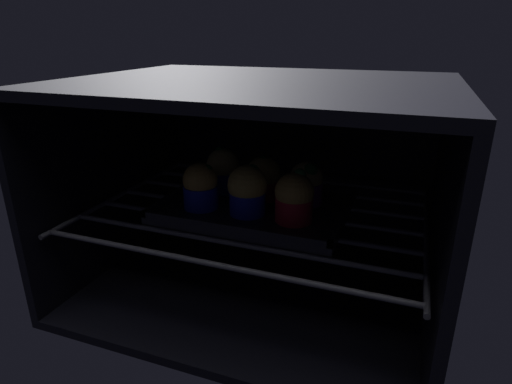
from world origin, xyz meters
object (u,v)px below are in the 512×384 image
at_px(muffin_row1_col0, 223,171).
at_px(muffin_row1_col2, 306,184).
at_px(muffin_row0_col1, 249,190).
at_px(muffin_row0_col0, 201,187).
at_px(muffin_row0_col2, 294,198).
at_px(muffin_row1_col1, 261,178).
at_px(baking_tray, 256,207).

xyz_separation_m(muffin_row1_col0, muffin_row1_col2, (0.15, -0.00, -0.00)).
bearing_deg(muffin_row0_col1, muffin_row0_col0, -178.12).
height_order(muffin_row0_col0, muffin_row0_col2, muffin_row0_col2).
bearing_deg(muffin_row0_col0, muffin_row1_col2, 26.71).
bearing_deg(muffin_row0_col1, muffin_row0_col2, -0.91).
bearing_deg(muffin_row0_col0, muffin_row1_col1, 44.99).
bearing_deg(baking_tray, muffin_row0_col2, -27.46).
xyz_separation_m(muffin_row0_col1, muffin_row0_col2, (0.07, -0.00, -0.00)).
bearing_deg(muffin_row1_col2, muffin_row0_col0, -153.29).
bearing_deg(baking_tray, muffin_row0_col1, -86.24).
distance_m(muffin_row0_col0, muffin_row0_col1, 0.08).
bearing_deg(baking_tray, muffin_row1_col1, 95.87).
bearing_deg(baking_tray, muffin_row1_col2, 26.28).
relative_size(baking_tray, muffin_row0_col0, 3.97).
relative_size(muffin_row0_col1, muffin_row1_col0, 0.98).
height_order(muffin_row0_col1, muffin_row1_col1, muffin_row0_col1).
distance_m(muffin_row1_col0, muffin_row1_col1, 0.08).
height_order(baking_tray, muffin_row1_col1, muffin_row1_col1).
height_order(muffin_row0_col2, muffin_row1_col1, muffin_row0_col2).
height_order(muffin_row0_col1, muffin_row1_col0, muffin_row1_col0).
bearing_deg(muffin_row0_col0, muffin_row0_col1, 1.88).
distance_m(muffin_row1_col0, muffin_row1_col2, 0.15).
relative_size(baking_tray, muffin_row1_col0, 3.67).
bearing_deg(muffin_row0_col1, baking_tray, 93.76).
xyz_separation_m(muffin_row0_col0, muffin_row1_col2, (0.16, 0.08, -0.00)).
height_order(muffin_row0_col0, muffin_row1_col2, muffin_row0_col0).
bearing_deg(muffin_row0_col0, baking_tray, 27.12).
distance_m(muffin_row0_col0, muffin_row1_col0, 0.08).
bearing_deg(muffin_row0_col2, muffin_row0_col1, 179.09).
xyz_separation_m(muffin_row0_col2, muffin_row1_col0, (-0.16, 0.08, 0.00)).
xyz_separation_m(baking_tray, muffin_row1_col0, (-0.08, 0.04, 0.04)).
xyz_separation_m(muffin_row0_col1, muffin_row1_col2, (0.07, 0.08, -0.00)).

